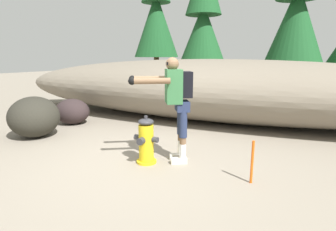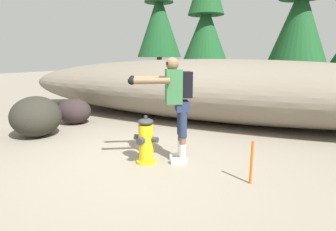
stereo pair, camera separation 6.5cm
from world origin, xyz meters
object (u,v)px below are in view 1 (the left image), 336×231
object	(u,v)px
utility_worker	(175,97)
boulder_large	(34,117)
boulder_mid	(72,111)
fire_hydrant	(146,141)
survey_stake	(252,162)

from	to	relation	value
utility_worker	boulder_large	world-z (taller)	utility_worker
utility_worker	boulder_mid	distance (m)	3.76
boulder_mid	utility_worker	bearing A→B (deg)	-20.59
fire_hydrant	survey_stake	size ratio (longest dim) A/B	1.31
utility_worker	survey_stake	distance (m)	1.51
survey_stake	boulder_mid	bearing A→B (deg)	161.39
boulder_large	survey_stake	distance (m)	4.59
fire_hydrant	boulder_mid	distance (m)	3.42
boulder_large	survey_stake	xyz separation A→B (m)	(4.58, -0.35, -0.14)
utility_worker	boulder_large	bearing A→B (deg)	-32.38
utility_worker	survey_stake	size ratio (longest dim) A/B	2.81
utility_worker	boulder_large	distance (m)	3.38
fire_hydrant	boulder_mid	bearing A→B (deg)	153.17
fire_hydrant	boulder_mid	size ratio (longest dim) A/B	0.89
fire_hydrant	survey_stake	distance (m)	1.66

